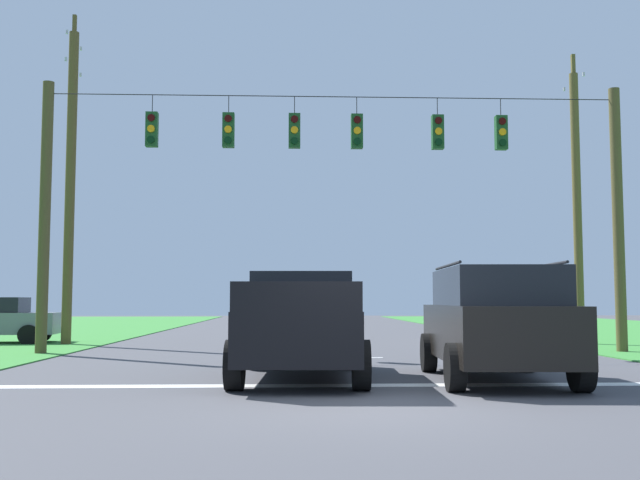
{
  "coord_description": "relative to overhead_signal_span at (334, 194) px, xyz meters",
  "views": [
    {
      "loc": [
        -1.06,
        -9.92,
        1.42
      ],
      "look_at": [
        -0.22,
        10.87,
        3.11
      ],
      "focal_mm": 41.7,
      "sensor_mm": 36.0,
      "label": 1
    }
  ],
  "objects": [
    {
      "name": "ground_plane",
      "position": [
        -0.14,
        -10.16,
        -4.31
      ],
      "size": [
        120.0,
        120.0,
        0.0
      ],
      "primitive_type": "plane",
      "color": "#47474C"
    },
    {
      "name": "stop_bar_stripe",
      "position": [
        -0.14,
        -7.55,
        -4.31
      ],
      "size": [
        13.13,
        0.45,
        0.01
      ],
      "primitive_type": "cube",
      "color": "white",
      "rests_on": "ground"
    },
    {
      "name": "lane_dash_0",
      "position": [
        -0.14,
        -1.55,
        -4.31
      ],
      "size": [
        2.5,
        0.15,
        0.01
      ],
      "primitive_type": "cube",
      "rotation": [
        0.0,
        0.0,
        1.57
      ],
      "color": "white",
      "rests_on": "ground"
    },
    {
      "name": "lane_dash_1",
      "position": [
        -0.14,
        5.08,
        -4.31
      ],
      "size": [
        2.5,
        0.15,
        0.01
      ],
      "primitive_type": "cube",
      "rotation": [
        0.0,
        0.0,
        1.57
      ],
      "color": "white",
      "rests_on": "ground"
    },
    {
      "name": "lane_dash_2",
      "position": [
        -0.14,
        12.03,
        -4.31
      ],
      "size": [
        2.5,
        0.15,
        0.01
      ],
      "primitive_type": "cube",
      "rotation": [
        0.0,
        0.0,
        1.57
      ],
      "color": "white",
      "rests_on": "ground"
    },
    {
      "name": "lane_dash_3",
      "position": [
        -0.14,
        21.59,
        -4.31
      ],
      "size": [
        2.5,
        0.15,
        0.01
      ],
      "primitive_type": "cube",
      "rotation": [
        0.0,
        0.0,
        1.57
      ],
      "color": "white",
      "rests_on": "ground"
    },
    {
      "name": "overhead_signal_span",
      "position": [
        0.0,
        0.0,
        0.0
      ],
      "size": [
        15.97,
        0.31,
        7.35
      ],
      "color": "brown",
      "rests_on": "ground"
    },
    {
      "name": "pickup_truck",
      "position": [
        -0.99,
        -6.32,
        -3.35
      ],
      "size": [
        2.47,
        5.48,
        1.95
      ],
      "color": "black",
      "rests_on": "ground"
    },
    {
      "name": "suv_black",
      "position": [
        2.44,
        -6.98,
        -3.25
      ],
      "size": [
        2.45,
        4.91,
        2.05
      ],
      "color": "black",
      "rests_on": "ground"
    },
    {
      "name": "distant_car_crossing_white",
      "position": [
        5.47,
        4.42,
        -3.52
      ],
      "size": [
        2.08,
        4.33,
        1.52
      ],
      "color": "silver",
      "rests_on": "ground"
    },
    {
      "name": "utility_pole_mid_right",
      "position": [
        8.18,
        3.66,
        0.33
      ],
      "size": [
        0.28,
        1.76,
        9.58
      ],
      "color": "brown",
      "rests_on": "ground"
    },
    {
      "name": "utility_pole_near_left",
      "position": [
        -8.37,
        4.17,
        1.06
      ],
      "size": [
        0.32,
        1.73,
        10.87
      ],
      "color": "brown",
      "rests_on": "ground"
    }
  ]
}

